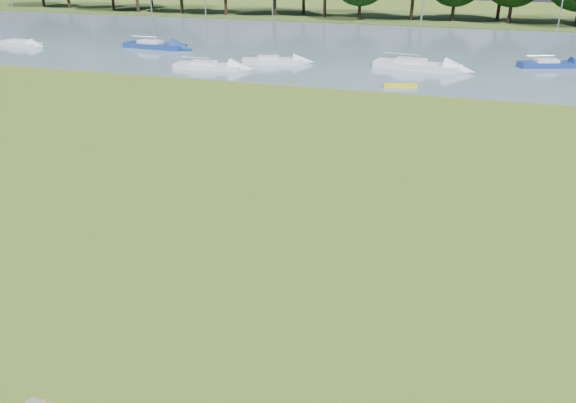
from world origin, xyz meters
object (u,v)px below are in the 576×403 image
(sailboat_1, at_px, (208,64))
(sailboat_5, at_px, (154,44))
(kayak, at_px, (400,85))
(sailboat_2, at_px, (272,59))
(sailboat_6, at_px, (19,42))
(sailboat_9, at_px, (416,63))
(sailboat_8, at_px, (550,62))

(sailboat_1, xyz_separation_m, sailboat_5, (-10.44, 8.60, 0.09))
(kayak, xyz_separation_m, sailboat_2, (-12.82, 6.26, 0.28))
(sailboat_5, xyz_separation_m, sailboat_6, (-15.22, -3.10, -0.07))
(sailboat_1, distance_m, sailboat_9, 18.76)
(sailboat_1, distance_m, sailboat_5, 13.53)
(kayak, relative_size, sailboat_9, 0.25)
(sailboat_1, bearing_deg, sailboat_6, 164.94)
(sailboat_2, relative_size, sailboat_8, 0.84)
(sailboat_1, bearing_deg, kayak, -9.76)
(kayak, xyz_separation_m, sailboat_6, (-43.20, 7.59, 0.28))
(sailboat_1, xyz_separation_m, sailboat_2, (4.71, 4.17, 0.02))
(sailboat_8, bearing_deg, sailboat_1, -179.66)
(kayak, relative_size, sailboat_1, 0.34)
(sailboat_6, height_order, sailboat_8, sailboat_6)
(sailboat_1, height_order, sailboat_9, sailboat_9)
(sailboat_2, xyz_separation_m, sailboat_8, (24.77, 6.04, 0.03))
(sailboat_5, bearing_deg, sailboat_2, -12.28)
(kayak, xyz_separation_m, sailboat_8, (11.95, 12.30, 0.31))
(sailboat_6, bearing_deg, sailboat_5, 18.85)
(sailboat_2, bearing_deg, sailboat_1, -155.50)
(sailboat_5, relative_size, sailboat_9, 0.79)
(kayak, relative_size, sailboat_2, 0.40)
(kayak, distance_m, sailboat_6, 43.86)
(sailboat_1, height_order, sailboat_2, sailboat_1)
(sailboat_8, bearing_deg, sailboat_5, 163.55)
(sailboat_5, distance_m, sailboat_9, 28.49)
(sailboat_5, bearing_deg, sailboat_8, 6.31)
(sailboat_5, bearing_deg, sailboat_9, -1.97)
(sailboat_2, relative_size, sailboat_5, 0.78)
(sailboat_5, distance_m, sailboat_8, 39.96)
(sailboat_2, distance_m, sailboat_9, 13.26)
(sailboat_9, bearing_deg, sailboat_2, -164.23)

